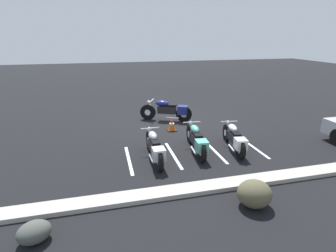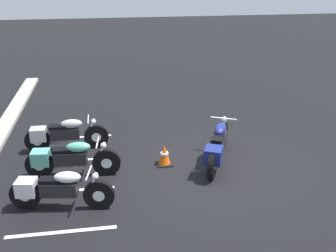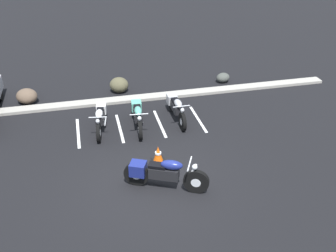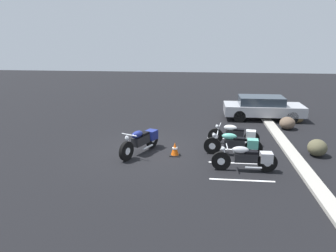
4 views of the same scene
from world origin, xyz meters
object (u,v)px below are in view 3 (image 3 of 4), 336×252
motorcycle_navy_featured (162,173)px  landscape_rock_1 (27,96)px  parked_bike_2 (176,107)px  landscape_rock_3 (119,85)px  parked_bike_0 (100,117)px  landscape_rock_0 (223,78)px  parked_bike_1 (138,115)px  traffic_cone (158,154)px

motorcycle_navy_featured → landscape_rock_1: size_ratio=2.71×
motorcycle_navy_featured → parked_bike_2: size_ratio=1.02×
landscape_rock_3 → parked_bike_0: bearing=-109.1°
parked_bike_0 → parked_bike_2: parked_bike_2 is taller
parked_bike_0 → landscape_rock_0: bearing=126.5°
landscape_rock_0 → parked_bike_0: bearing=-152.6°
landscape_rock_0 → parked_bike_1: bearing=-144.8°
parked_bike_0 → parked_bike_1: 1.34m
parked_bike_0 → landscape_rock_3: size_ratio=2.72×
landscape_rock_1 → parked_bike_0: bearing=-45.4°
parked_bike_0 → motorcycle_navy_featured: bearing=29.1°
parked_bike_0 → traffic_cone: bearing=41.4°
landscape_rock_3 → landscape_rock_0: bearing=-0.2°
parked_bike_0 → landscape_rock_1: parked_bike_0 is taller
motorcycle_navy_featured → landscape_rock_0: size_ratio=3.60×
parked_bike_2 → landscape_rock_3: size_ratio=2.81×
parked_bike_0 → parked_bike_1: bearing=93.2°
parked_bike_1 → landscape_rock_1: bearing=-120.7°
parked_bike_0 → parked_bike_1: parked_bike_1 is taller
parked_bike_1 → traffic_cone: (0.25, -2.36, -0.22)m
landscape_rock_3 → traffic_cone: size_ratio=1.49×
traffic_cone → landscape_rock_3: bearing=95.6°
landscape_rock_0 → landscape_rock_1: (-8.52, -0.21, 0.10)m
parked_bike_2 → landscape_rock_1: size_ratio=2.65×
parked_bike_2 → landscape_rock_3: (-1.80, 2.89, -0.14)m
parked_bike_2 → landscape_rock_3: bearing=-148.7°
motorcycle_navy_featured → parked_bike_0: 4.08m
parked_bike_1 → landscape_rock_3: parked_bike_1 is taller
motorcycle_navy_featured → parked_bike_0: (-1.40, 3.83, -0.06)m
landscape_rock_3 → motorcycle_navy_featured: bearing=-87.0°
parked_bike_1 → motorcycle_navy_featured: bearing=5.8°
landscape_rock_0 → landscape_rock_3: landscape_rock_3 is taller
motorcycle_navy_featured → landscape_rock_0: 8.11m
motorcycle_navy_featured → parked_bike_2: (1.44, 3.95, -0.05)m
traffic_cone → parked_bike_2: bearing=64.4°
parked_bike_2 → parked_bike_0: bearing=-88.2°
parked_bike_1 → parked_bike_2: parked_bike_1 is taller
landscape_rock_0 → landscape_rock_1: 8.52m
landscape_rock_0 → landscape_rock_1: bearing=-178.6°
parked_bike_2 → parked_bike_1: bearing=-80.8°
landscape_rock_1 → landscape_rock_3: size_ratio=1.06×
landscape_rock_3 → traffic_cone: 5.53m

